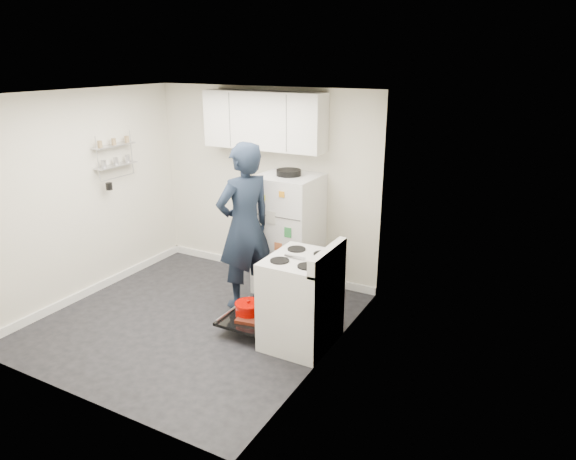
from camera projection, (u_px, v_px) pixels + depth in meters
The scene contains 7 objects.
room at pixel (188, 218), 5.49m from camera, with size 3.21×3.21×2.51m.
electric_range at pixel (300, 301), 5.25m from camera, with size 0.66×0.76×1.10m.
open_oven_door at pixel (251, 313), 5.60m from camera, with size 0.55×0.70×0.23m.
refrigerator at pixel (289, 233), 6.40m from camera, with size 0.72×0.74×1.56m.
upper_cabinets at pixel (264, 120), 6.32m from camera, with size 1.60×0.33×0.70m, color silver.
wall_shelf_rack at pixel (115, 155), 6.39m from camera, with size 0.14×0.60×0.61m.
person at pixel (245, 227), 5.91m from camera, with size 0.72×0.47×1.97m, color #151E2F.
Camera 1 is at (3.40, -4.08, 2.85)m, focal length 32.00 mm.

